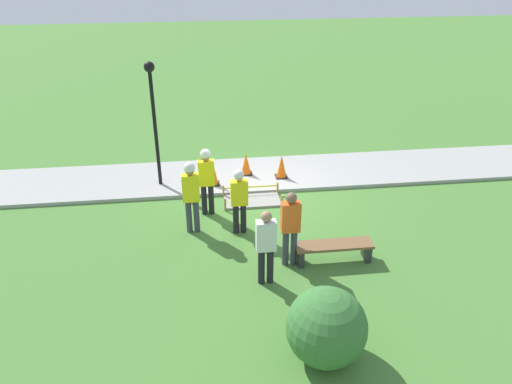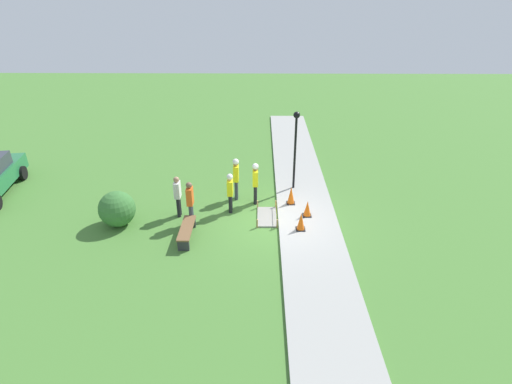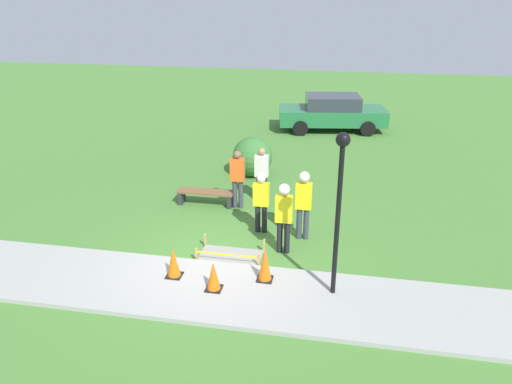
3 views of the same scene
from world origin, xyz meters
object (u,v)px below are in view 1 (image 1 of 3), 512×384
at_px(traffic_cone_sidewalk_edge, 213,172).
at_px(worker_supervisor, 191,191).
at_px(traffic_cone_far_patch, 246,164).
at_px(worker_assistant, 239,196).
at_px(traffic_cone_near_patch, 282,166).
at_px(lamppost_near, 153,106).
at_px(bystander_in_orange_shirt, 290,225).
at_px(bystander_in_gray_shirt, 266,244).
at_px(worker_trainee, 206,176).
at_px(park_bench, 334,249).

height_order(traffic_cone_sidewalk_edge, worker_supervisor, worker_supervisor).
height_order(traffic_cone_far_patch, worker_assistant, worker_assistant).
distance_m(traffic_cone_near_patch, lamppost_near, 3.99).
relative_size(traffic_cone_near_patch, traffic_cone_far_patch, 1.06).
bearing_deg(worker_assistant, bystander_in_orange_shirt, 123.75).
height_order(traffic_cone_sidewalk_edge, bystander_in_gray_shirt, bystander_in_gray_shirt).
height_order(worker_trainee, bystander_in_orange_shirt, worker_trainee).
distance_m(traffic_cone_far_patch, worker_supervisor, 3.33).
bearing_deg(worker_trainee, worker_supervisor, 64.53).
xyz_separation_m(traffic_cone_far_patch, bystander_in_orange_shirt, (-0.48, 4.44, 0.58)).
relative_size(traffic_cone_far_patch, park_bench, 0.38).
height_order(traffic_cone_near_patch, worker_trainee, worker_trainee).
xyz_separation_m(worker_supervisor, lamppost_near, (0.90, -2.49, 1.30)).
height_order(worker_supervisor, worker_trainee, worker_supervisor).
height_order(worker_supervisor, bystander_in_orange_shirt, worker_supervisor).
bearing_deg(bystander_in_gray_shirt, worker_supervisor, -56.14).
relative_size(bystander_in_gray_shirt, lamppost_near, 0.49).
distance_m(traffic_cone_near_patch, bystander_in_orange_shirt, 4.17).
xyz_separation_m(traffic_cone_sidewalk_edge, worker_trainee, (0.20, 1.47, 0.60)).
bearing_deg(bystander_in_orange_shirt, traffic_cone_near_patch, -97.19).
height_order(bystander_in_gray_shirt, lamppost_near, lamppost_near).
height_order(worker_trainee, lamppost_near, lamppost_near).
distance_m(worker_trainee, lamppost_near, 2.49).
distance_m(traffic_cone_near_patch, worker_assistant, 3.10).
xyz_separation_m(traffic_cone_far_patch, worker_assistant, (0.47, 3.02, 0.56)).
distance_m(traffic_cone_far_patch, bystander_in_orange_shirt, 4.50).
bearing_deg(traffic_cone_near_patch, bystander_in_orange_shirt, 82.81).
distance_m(traffic_cone_sidewalk_edge, bystander_in_orange_shirt, 4.18).
bearing_deg(lamppost_near, bystander_in_gray_shirt, 116.79).
xyz_separation_m(traffic_cone_near_patch, bystander_in_gray_shirt, (1.12, 4.68, 0.52)).
relative_size(worker_supervisor, bystander_in_gray_shirt, 1.09).
bearing_deg(traffic_cone_far_patch, worker_trainee, 59.57).
xyz_separation_m(traffic_cone_sidewalk_edge, bystander_in_orange_shirt, (-1.48, 3.87, 0.52)).
bearing_deg(bystander_in_orange_shirt, worker_assistant, -56.25).
xyz_separation_m(worker_supervisor, bystander_in_orange_shirt, (-2.06, 1.59, -0.11)).
height_order(worker_assistant, bystander_in_gray_shirt, bystander_in_gray_shirt).
height_order(traffic_cone_near_patch, park_bench, traffic_cone_near_patch).
height_order(bystander_in_orange_shirt, lamppost_near, lamppost_near).
bearing_deg(worker_assistant, traffic_cone_sidewalk_edge, -77.89).
bearing_deg(park_bench, worker_supervisor, -27.93).
height_order(park_bench, worker_assistant, worker_assistant).
relative_size(traffic_cone_near_patch, traffic_cone_sidewalk_edge, 0.90).
distance_m(park_bench, bystander_in_gray_shirt, 1.80).
relative_size(worker_assistant, bystander_in_gray_shirt, 0.98).
bearing_deg(lamppost_near, traffic_cone_sidewalk_edge, 171.83).
bearing_deg(worker_trainee, traffic_cone_near_patch, -142.24).
bearing_deg(worker_supervisor, traffic_cone_near_patch, -135.78).
relative_size(park_bench, worker_supervisor, 0.93).
bearing_deg(traffic_cone_near_patch, lamppost_near, 0.29).
xyz_separation_m(traffic_cone_near_patch, traffic_cone_sidewalk_edge, (1.99, 0.23, 0.04)).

